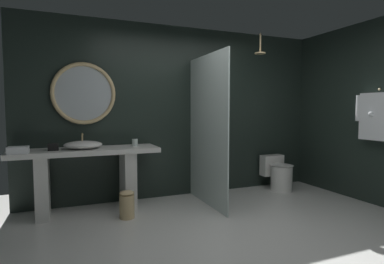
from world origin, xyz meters
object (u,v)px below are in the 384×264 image
at_px(waste_bin, 127,204).
at_px(folded_hand_towel, 18,150).
at_px(rain_shower_head, 260,51).
at_px(tumbler_cup, 135,142).
at_px(hanging_bathrobe, 375,114).
at_px(round_wall_mirror, 84,93).
at_px(toilet, 278,174).
at_px(vessel_sink, 83,145).
at_px(tissue_box, 53,147).

relative_size(waste_bin, folded_hand_towel, 1.57).
relative_size(rain_shower_head, folded_hand_towel, 1.41).
relative_size(tumbler_cup, hanging_bathrobe, 0.14).
distance_m(round_wall_mirror, rain_shower_head, 2.67).
distance_m(rain_shower_head, waste_bin, 2.98).
height_order(toilet, folded_hand_towel, folded_hand_towel).
bearing_deg(tumbler_cup, vessel_sink, -176.24).
relative_size(hanging_bathrobe, folded_hand_towel, 3.27).
bearing_deg(round_wall_mirror, folded_hand_towel, -148.96).
bearing_deg(waste_bin, toilet, 8.87).
distance_m(toilet, folded_hand_towel, 3.84).
height_order(rain_shower_head, toilet, rain_shower_head).
xyz_separation_m(tumbler_cup, folded_hand_towel, (-1.40, -0.23, -0.01)).
xyz_separation_m(round_wall_mirror, folded_hand_towel, (-0.76, -0.46, -0.68)).
distance_m(tissue_box, folded_hand_towel, 0.39).
bearing_deg(tissue_box, waste_bin, -26.01).
bearing_deg(rain_shower_head, tumbler_cup, 174.62).
distance_m(hanging_bathrobe, folded_hand_towel, 4.57).
bearing_deg(toilet, waste_bin, -171.13).
xyz_separation_m(vessel_sink, rain_shower_head, (2.60, -0.14, 1.35)).
bearing_deg(rain_shower_head, vessel_sink, 177.01).
xyz_separation_m(toilet, waste_bin, (-2.60, -0.41, -0.10)).
height_order(vessel_sink, rain_shower_head, rain_shower_head).
relative_size(tissue_box, round_wall_mirror, 0.15).
xyz_separation_m(tumbler_cup, hanging_bathrobe, (3.03, -1.28, 0.39)).
height_order(vessel_sink, folded_hand_towel, vessel_sink).
bearing_deg(toilet, hanging_bathrobe, -62.21).
relative_size(tumbler_cup, round_wall_mirror, 0.12).
xyz_separation_m(vessel_sink, tissue_box, (-0.35, -0.03, -0.01)).
distance_m(hanging_bathrobe, waste_bin, 3.51).
bearing_deg(vessel_sink, rain_shower_head, -2.99).
bearing_deg(tissue_box, hanging_bathrobe, -16.54).
distance_m(vessel_sink, tissue_box, 0.35).
height_order(tissue_box, hanging_bathrobe, hanging_bathrobe).
height_order(vessel_sink, hanging_bathrobe, hanging_bathrobe).
bearing_deg(vessel_sink, toilet, -0.49).
bearing_deg(rain_shower_head, waste_bin, -172.05).
bearing_deg(toilet, tissue_box, -179.92).
distance_m(tissue_box, round_wall_mirror, 0.84).
bearing_deg(tumbler_cup, folded_hand_towel, -170.74).
xyz_separation_m(waste_bin, folded_hand_towel, (-1.19, 0.25, 0.70)).
bearing_deg(toilet, vessel_sink, 179.51).
xyz_separation_m(tumbler_cup, rain_shower_head, (1.91, -0.18, 1.35)).
distance_m(round_wall_mirror, hanging_bathrobe, 3.98).
relative_size(vessel_sink, tissue_box, 3.67).
bearing_deg(hanging_bathrobe, tumbler_cup, 157.07).
xyz_separation_m(round_wall_mirror, rain_shower_head, (2.55, -0.41, 0.68)).
relative_size(vessel_sink, hanging_bathrobe, 0.67).
bearing_deg(rain_shower_head, tissue_box, 177.96).
relative_size(tissue_box, waste_bin, 0.38).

